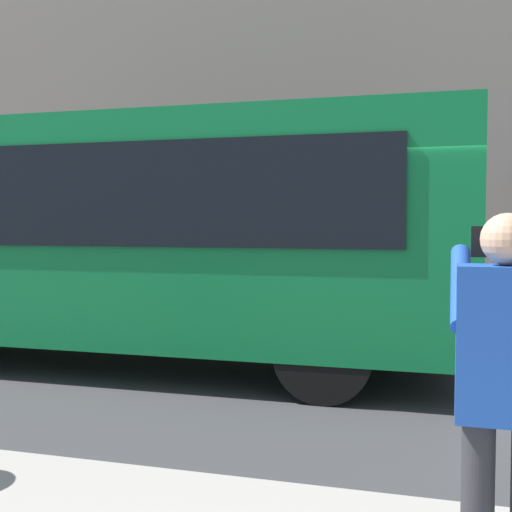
# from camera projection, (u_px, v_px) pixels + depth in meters

# --- Properties ---
(ground_plane) EXTENTS (60.00, 60.00, 0.00)m
(ground_plane) POSITION_uv_depth(u_px,v_px,m) (466.00, 387.00, 7.28)
(ground_plane) COLOR #38383A
(building_facade_far) EXTENTS (28.00, 1.55, 12.00)m
(building_facade_far) POSITION_uv_depth(u_px,v_px,m) (464.00, 16.00, 13.48)
(building_facade_far) COLOR gray
(building_facade_far) RESTS_ON ground_plane
(red_bus) EXTENTS (9.05, 2.54, 3.08)m
(red_bus) POSITION_uv_depth(u_px,v_px,m) (106.00, 232.00, 8.46)
(red_bus) COLOR #0F7238
(red_bus) RESTS_ON ground_plane
(pedestrian_photographer) EXTENTS (0.53, 0.52, 1.70)m
(pedestrian_photographer) POSITION_uv_depth(u_px,v_px,m) (506.00, 381.00, 2.80)
(pedestrian_photographer) COLOR #2D2D33
(pedestrian_photographer) RESTS_ON sidewalk_curb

